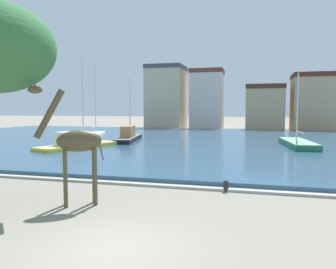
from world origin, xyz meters
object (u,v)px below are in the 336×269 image
Objects in this scene: giraffe_statue at (76,143)px; mooring_bollard at (226,186)px; sailboat_green at (296,144)px; sailboat_yellow at (82,144)px; sailboat_black at (130,137)px; sailboat_white at (96,135)px.

giraffe_statue is 6.93m from mooring_bollard.
sailboat_yellow is at bearing -161.69° from sailboat_green.
sailboat_black is 22.42m from mooring_bollard.
sailboat_yellow is (-1.74, -7.40, -0.05)m from sailboat_black.
sailboat_green is at bearing 74.02° from mooring_bollard.
sailboat_white is 18.65× the size of mooring_bollard.
sailboat_green is at bearing 18.31° from sailboat_yellow.
mooring_bollard is at bearing 33.51° from giraffe_statue.
sailboat_yellow is 1.00× the size of sailboat_white.
mooring_bollard is at bearing -51.94° from sailboat_white.
sailboat_black reaches higher than giraffe_statue.
giraffe_statue is at bearing -64.31° from sailboat_white.
mooring_bollard is (13.78, -11.51, -0.32)m from sailboat_yellow.
sailboat_white is at bearing 128.06° from mooring_bollard.
mooring_bollard is at bearing -105.98° from sailboat_green.
giraffe_statue reaches higher than mooring_bollard.
sailboat_green is 0.97× the size of sailboat_white.
giraffe_statue is 30.64m from sailboat_white.
sailboat_green is 19.87m from sailboat_yellow.
sailboat_black is 1.03× the size of sailboat_white.
sailboat_white is (-6.69, 5.01, -0.23)m from sailboat_black.
giraffe_statue is at bearing -116.29° from sailboat_green.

